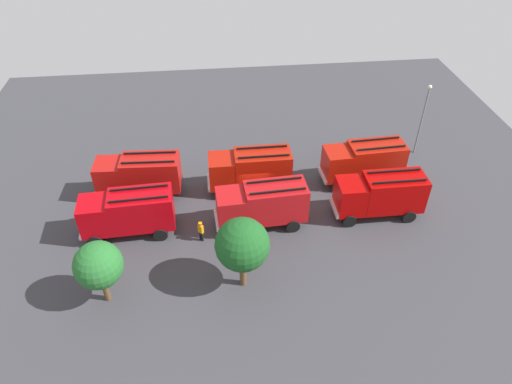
% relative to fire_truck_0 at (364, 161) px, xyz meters
% --- Properties ---
extents(ground_plane, '(56.61, 56.61, 0.00)m').
position_rel_fire_truck_0_xyz_m(ground_plane, '(9.81, 2.41, -2.15)').
color(ground_plane, '#38383D').
extents(fire_truck_0, '(7.31, 3.05, 3.88)m').
position_rel_fire_truck_0_xyz_m(fire_truck_0, '(0.00, 0.00, 0.00)').
color(fire_truck_0, '#A91409').
rests_on(fire_truck_0, ground).
extents(fire_truck_1, '(7.21, 2.78, 3.88)m').
position_rel_fire_truck_0_xyz_m(fire_truck_1, '(10.04, 0.10, 0.00)').
color(fire_truck_1, '#A81508').
rests_on(fire_truck_1, ground).
extents(fire_truck_2, '(7.32, 3.06, 3.88)m').
position_rel_fire_truck_0_xyz_m(fire_truck_2, '(19.48, -0.15, 0.00)').
color(fire_truck_2, '#AE120F').
rests_on(fire_truck_2, ground).
extents(fire_truck_3, '(7.21, 2.77, 3.88)m').
position_rel_fire_truck_0_xyz_m(fire_truck_3, '(0.04, 4.67, 0.00)').
color(fire_truck_3, '#A80302').
rests_on(fire_truck_3, ground).
extents(fire_truck_4, '(7.33, 3.08, 3.88)m').
position_rel_fire_truck_0_xyz_m(fire_truck_4, '(9.60, 4.88, 0.00)').
color(fire_truck_4, '#B01013').
rests_on(fire_truck_4, ground).
extents(fire_truck_5, '(7.31, 3.03, 3.88)m').
position_rel_fire_truck_0_xyz_m(fire_truck_5, '(19.91, 4.68, 0.00)').
color(fire_truck_5, '#B5040C').
rests_on(fire_truck_5, ground).
extents(firefighter_0, '(0.47, 0.47, 1.80)m').
position_rel_fire_truck_0_xyz_m(firefighter_0, '(14.47, 6.17, -1.13)').
color(firefighter_0, black).
rests_on(firefighter_0, ground).
extents(firefighter_1, '(0.30, 0.45, 1.74)m').
position_rel_fire_truck_0_xyz_m(firefighter_1, '(19.92, -3.68, -1.18)').
color(firefighter_1, black).
rests_on(firefighter_1, ground).
extents(firefighter_2, '(0.48, 0.38, 1.67)m').
position_rel_fire_truck_0_xyz_m(firefighter_2, '(10.56, 7.56, -1.22)').
color(firefighter_2, black).
rests_on(firefighter_2, ground).
extents(firefighter_3, '(0.47, 0.46, 1.73)m').
position_rel_fire_truck_0_xyz_m(firefighter_3, '(18.70, -2.38, -1.18)').
color(firefighter_3, black).
rests_on(firefighter_3, ground).
extents(firefighter_4, '(0.48, 0.45, 1.70)m').
position_rel_fire_truck_0_xyz_m(firefighter_4, '(6.48, -2.63, -1.20)').
color(firefighter_4, black).
rests_on(firefighter_4, ground).
extents(tree_0, '(3.66, 3.66, 5.67)m').
position_rel_fire_truck_0_xyz_m(tree_0, '(11.66, 10.85, 1.66)').
color(tree_0, brown).
rests_on(tree_0, ground).
extents(tree_1, '(3.18, 3.18, 4.93)m').
position_rel_fire_truck_0_xyz_m(tree_1, '(20.92, 11.17, 1.16)').
color(tree_1, brown).
rests_on(tree_1, ground).
extents(traffic_cone_0, '(0.48, 0.48, 0.68)m').
position_rel_fire_truck_0_xyz_m(traffic_cone_0, '(16.47, -3.32, -1.81)').
color(traffic_cone_0, '#F2600C').
rests_on(traffic_cone_0, ground).
extents(lamppost, '(0.36, 0.36, 7.13)m').
position_rel_fire_truck_0_xyz_m(lamppost, '(-6.51, -3.90, 1.99)').
color(lamppost, slate).
rests_on(lamppost, ground).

